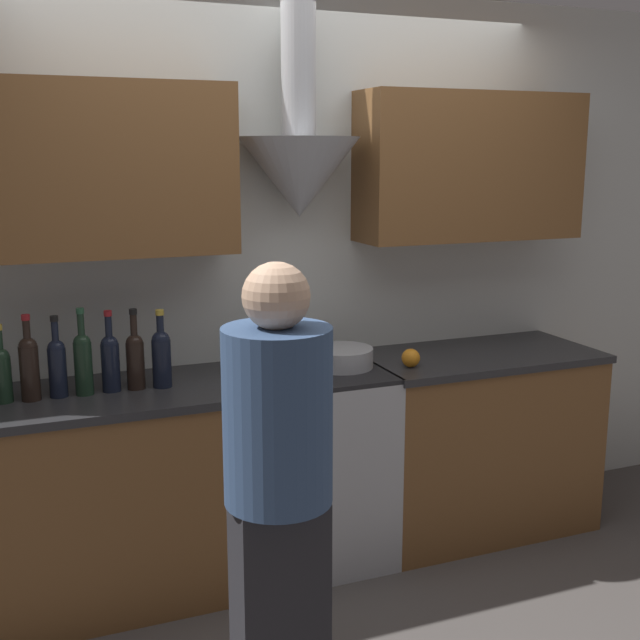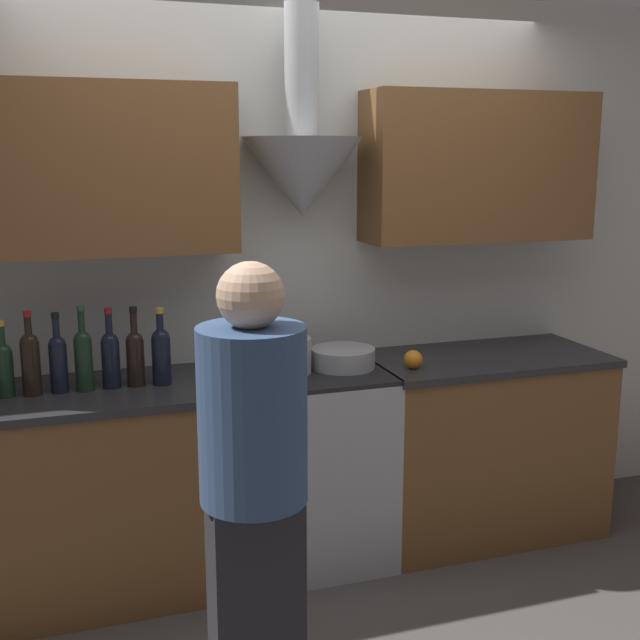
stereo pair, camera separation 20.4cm
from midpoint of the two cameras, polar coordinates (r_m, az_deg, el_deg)
The scene contains 16 objects.
ground_plane at distance 3.68m, azimuth -0.24°, elevation -18.66°, with size 12.00×12.00×0.00m, color #4C4744.
wall_back at distance 3.76m, azimuth -3.96°, elevation 5.66°, with size 8.40×0.54×2.60m.
counter_left at distance 3.58m, azimuth -16.79°, elevation -11.94°, with size 1.27×0.62×0.91m.
counter_right at distance 4.12m, azimuth 9.60°, elevation -8.40°, with size 1.15×0.62×0.91m.
stove_range at distance 3.76m, azimuth -2.16°, elevation -10.20°, with size 0.64×0.60×0.91m.
wine_bottle_2 at distance 3.40m, azimuth -23.32°, elevation -3.40°, with size 0.07×0.07×0.31m.
wine_bottle_3 at distance 3.38m, azimuth -21.62°, elevation -3.00°, with size 0.08×0.08×0.35m.
wine_bottle_4 at distance 3.39m, azimuth -19.84°, elevation -3.00°, with size 0.07×0.07×0.33m.
wine_bottle_5 at distance 3.39m, azimuth -18.17°, elevation -2.75°, with size 0.07×0.07×0.36m.
wine_bottle_6 at distance 3.40m, azimuth -16.36°, elevation -2.72°, with size 0.08×0.08×0.34m.
wine_bottle_7 at distance 3.41m, azimuth -14.69°, elevation -2.62°, with size 0.07×0.07×0.34m.
wine_bottle_8 at distance 3.41m, azimuth -12.90°, elevation -2.48°, with size 0.08×0.08×0.33m.
stock_pot at distance 3.55m, azimuth -4.42°, elevation -2.57°, with size 0.26×0.26×0.16m.
mixing_bowl at distance 3.65m, azimuth -0.08°, elevation -2.70°, with size 0.29×0.29×0.09m.
orange_fruit at distance 3.67m, azimuth 4.89°, elevation -2.72°, with size 0.09×0.09×0.09m.
person_foreground_left at distance 2.41m, azimuth -5.45°, elevation -12.67°, with size 0.32×0.32×1.58m.
Camera 1 is at (-1.26, -2.92, 1.87)m, focal length 45.00 mm.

